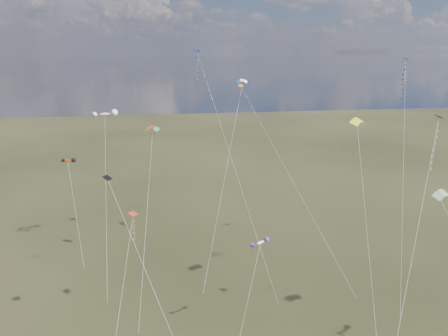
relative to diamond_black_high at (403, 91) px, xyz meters
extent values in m
cube|color=black|center=(0.44, 1.03, 4.90)|extent=(1.09, 1.10, 0.29)
cylinder|color=silver|center=(-3.43, -8.04, -12.11)|extent=(7.76, 18.18, 34.03)
cube|color=#332316|center=(-7.29, -17.12, -29.06)|extent=(0.10, 0.10, 0.12)
cube|color=#091B48|center=(-31.57, 8.38, 6.08)|extent=(1.21, 1.19, 0.35)
cylinder|color=silver|center=(-26.86, -1.13, -11.52)|extent=(9.44, 19.04, 35.21)
cube|color=#332316|center=(-22.16, -10.64, -29.06)|extent=(0.10, 0.10, 0.12)
cube|color=black|center=(-44.01, -13.86, -7.75)|extent=(1.18, 1.20, 0.40)
cylinder|color=silver|center=(-39.14, -21.08, -18.44)|extent=(9.79, 14.46, 21.38)
cube|color=#B42C14|center=(-41.76, -9.88, -13.91)|extent=(1.33, 1.33, 0.32)
cylinder|color=silver|center=(-43.19, -15.19, -21.51)|extent=(2.89, 10.66, 15.22)
cube|color=#0D1448|center=(-8.31, -19.91, -0.78)|extent=(0.70, 0.76, 0.33)
cylinder|color=silver|center=(-16.25, -29.41, -14.95)|extent=(15.92, 19.02, 28.36)
cube|color=orange|center=(-24.64, 6.80, 0.60)|extent=(0.81, 0.74, 0.35)
cylinder|color=silver|center=(-17.48, -2.09, -14.26)|extent=(14.36, 17.83, 29.74)
cube|color=#332316|center=(-10.31, -10.99, -29.06)|extent=(0.10, 0.10, 0.12)
cylinder|color=silver|center=(-14.91, -20.38, -15.70)|extent=(3.27, 17.08, 26.84)
cylinder|color=silver|center=(-27.51, 5.36, -14.18)|extent=(10.42, 23.54, 29.90)
cube|color=#332316|center=(-32.71, -6.40, -29.06)|extent=(0.10, 0.10, 0.12)
cylinder|color=silver|center=(-40.49, -5.10, -17.19)|extent=(2.69, 17.20, 23.87)
cube|color=#332316|center=(-41.82, -13.69, -29.06)|extent=(0.10, 0.10, 0.12)
ellipsoid|color=red|center=(-54.45, 13.48, -12.60)|extent=(2.50, 1.36, 0.94)
cylinder|color=silver|center=(-53.05, 8.92, -20.86)|extent=(2.84, 9.14, 16.53)
cube|color=#332316|center=(-51.64, 4.37, -29.06)|extent=(0.10, 0.10, 0.12)
ellipsoid|color=white|center=(-26.62, -16.27, -15.97)|extent=(2.38, 1.81, 0.71)
cylinder|color=silver|center=(-29.39, -20.66, -22.54)|extent=(5.57, 8.80, 13.16)
ellipsoid|color=red|center=(-47.00, 10.39, -4.06)|extent=(3.75, 2.06, 1.31)
cylinder|color=silver|center=(-46.80, 2.06, -16.59)|extent=(0.44, 16.67, 25.07)
cube|color=#332316|center=(-46.59, -6.26, -29.06)|extent=(0.10, 0.10, 0.12)
camera|label=1|loc=(-37.64, -58.29, 5.86)|focal=32.00mm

